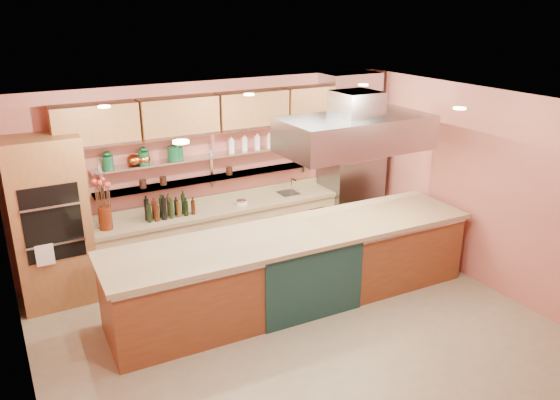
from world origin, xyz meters
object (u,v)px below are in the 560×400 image
refrigerator (350,178)px  island (295,267)px  green_canister (174,153)px  flower_vase (105,218)px  copper_kettle (134,160)px  kitchen_scale (241,202)px

refrigerator → island: size_ratio=0.42×
green_canister → flower_vase: bearing=-168.6°
refrigerator → island: 2.58m
copper_kettle → green_canister: size_ratio=0.99×
refrigerator → copper_kettle: bearing=176.3°
green_canister → refrigerator: bearing=-4.4°
island → green_canister: 2.41m
refrigerator → island: bearing=-142.5°
island → green_canister: size_ratio=24.80×
island → kitchen_scale: size_ratio=32.72×
island → copper_kettle: 2.70m
kitchen_scale → green_canister: 1.29m
refrigerator → copper_kettle: 3.68m
kitchen_scale → green_canister: green_canister is taller
flower_vase → copper_kettle: copper_kettle is taller
island → copper_kettle: size_ratio=24.99×
island → copper_kettle: (-1.59, 1.77, 1.28)m
flower_vase → kitchen_scale: flower_vase is taller
island → flower_vase: bearing=145.5°
copper_kettle → green_canister: (0.58, 0.00, 0.02)m
refrigerator → green_canister: bearing=175.6°
copper_kettle → refrigerator: bearing=-3.7°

